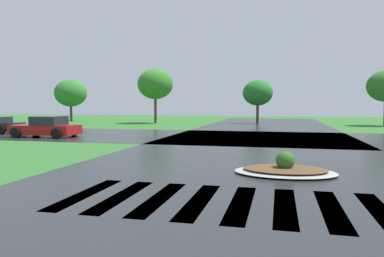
{
  "coord_description": "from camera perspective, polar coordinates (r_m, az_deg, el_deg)",
  "views": [
    {
      "loc": [
        1.21,
        -2.56,
        2.1
      ],
      "look_at": [
        -2.62,
        13.44,
        0.98
      ],
      "focal_mm": 34.29,
      "sensor_mm": 36.0,
      "label": 1
    }
  ],
  "objects": [
    {
      "name": "car_dark_suv",
      "position": [
        24.78,
        -21.72,
        0.14
      ],
      "size": [
        4.11,
        2.28,
        1.31
      ],
      "rotation": [
        0.0,
        0.0,
        3.17
      ],
      "color": "maroon",
      "rests_on": "ground"
    },
    {
      "name": "asphalt_cross_road",
      "position": [
        22.97,
        10.38,
        -1.4
      ],
      "size": [
        90.0,
        10.31,
        0.01
      ],
      "primitive_type": "cube",
      "color": "#232628",
      "rests_on": "ground"
    },
    {
      "name": "asphalt_roadway",
      "position": [
        12.79,
        7.87,
        -5.57
      ],
      "size": [
        11.46,
        80.0,
        0.01
      ],
      "primitive_type": "cube",
      "color": "#232628",
      "rests_on": "ground"
    },
    {
      "name": "background_treeline",
      "position": [
        39.61,
        -0.34,
        6.15
      ],
      "size": [
        37.86,
        6.27,
        5.78
      ],
      "color": "#4C3823",
      "rests_on": "ground"
    },
    {
      "name": "crosswalk_stripes",
      "position": [
        7.98,
        4.33,
        -11.34
      ],
      "size": [
        6.75,
        3.04,
        0.01
      ],
      "color": "white",
      "rests_on": "ground"
    },
    {
      "name": "median_island",
      "position": [
        11.35,
        14.27,
        -6.2
      ],
      "size": [
        3.02,
        2.07,
        0.68
      ],
      "color": "#9E9B93",
      "rests_on": "ground"
    }
  ]
}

